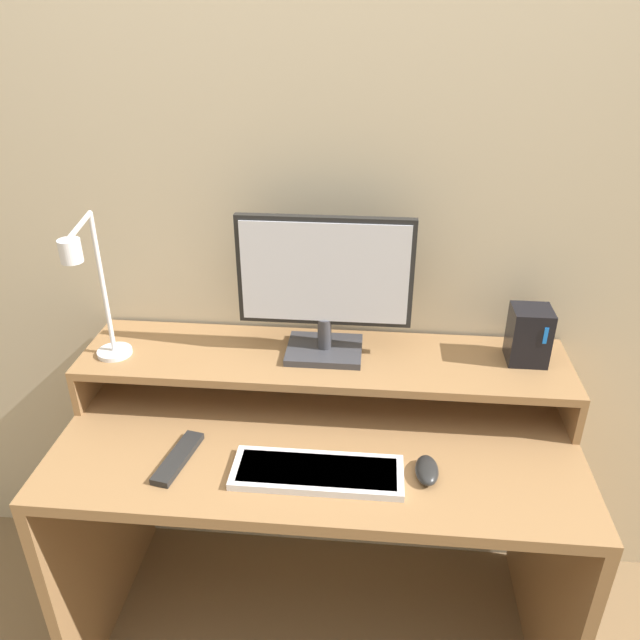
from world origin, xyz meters
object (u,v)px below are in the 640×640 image
at_px(router_dock, 529,335).
at_px(keyboard, 317,472).
at_px(mouse, 427,470).
at_px(remote_control, 178,458).
at_px(desk_lamp, 94,293).
at_px(monitor, 326,284).

bearing_deg(router_dock, keyboard, -146.17).
height_order(mouse, remote_control, mouse).
xyz_separation_m(desk_lamp, keyboard, (0.55, -0.19, -0.34)).
bearing_deg(keyboard, mouse, 5.14).
bearing_deg(mouse, remote_control, -179.88).
xyz_separation_m(monitor, router_dock, (0.52, 0.01, -0.13)).
distance_m(monitor, keyboard, 0.46).
height_order(monitor, remote_control, monitor).
bearing_deg(router_dock, monitor, -178.78).
xyz_separation_m(router_dock, remote_control, (-0.84, -0.32, -0.20)).
relative_size(keyboard, remote_control, 2.05).
relative_size(desk_lamp, mouse, 3.99).
bearing_deg(remote_control, router_dock, 20.85).
bearing_deg(desk_lamp, mouse, -12.08).
xyz_separation_m(desk_lamp, remote_control, (0.22, -0.17, -0.34)).
xyz_separation_m(monitor, keyboard, (0.01, -0.33, -0.32)).
bearing_deg(mouse, keyboard, -174.86).
xyz_separation_m(router_dock, keyboard, (-0.51, -0.34, -0.19)).
relative_size(monitor, desk_lamp, 1.12).
height_order(desk_lamp, router_dock, desk_lamp).
relative_size(mouse, remote_control, 0.52).
distance_m(desk_lamp, mouse, 0.88).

